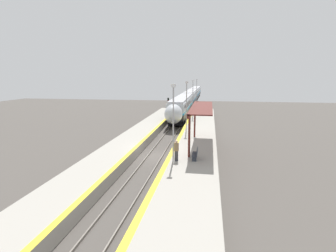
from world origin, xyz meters
TOP-DOWN VIEW (x-y plane):
  - ground_plane at (0.00, 0.00)m, footprint 120.00×120.00m
  - rail_left at (-0.72, 0.00)m, footprint 0.08×90.00m
  - rail_right at (0.72, 0.00)m, footprint 0.08×90.00m
  - train at (0.00, 45.91)m, footprint 2.74×69.50m
  - platform_right at (3.81, 0.00)m, footprint 4.28×64.00m
  - platform_left at (-3.46, 0.00)m, footprint 3.58×64.00m
  - platform_bench at (4.14, -3.15)m, footprint 0.44×1.60m
  - person_waiting at (2.59, -3.81)m, footprint 0.36×0.23m
  - railway_signal at (-2.18, 21.78)m, footprint 0.28×0.28m
  - lamppost_near at (2.34, -3.86)m, footprint 0.36×0.20m
  - lamppost_mid at (2.34, 7.71)m, footprint 0.36×0.20m
  - lamppost_far at (2.34, 19.28)m, footprint 0.36×0.20m
  - lamppost_farthest at (2.34, 30.85)m, footprint 0.36×0.20m
  - station_canopy at (4.10, 1.34)m, footprint 2.02×10.89m

SIDE VIEW (x-z plane):
  - ground_plane at x=0.00m, z-range 0.00..0.00m
  - rail_left at x=-0.72m, z-range 0.00..0.15m
  - rail_right at x=0.72m, z-range 0.00..0.15m
  - platform_right at x=3.81m, z-range 0.00..0.95m
  - platform_left at x=-3.46m, z-range 0.00..0.95m
  - platform_bench at x=4.14m, z-range 0.97..1.86m
  - person_waiting at x=2.59m, z-range 0.98..2.73m
  - train at x=0.00m, z-range 0.29..4.28m
  - railway_signal at x=-2.18m, z-range 0.47..4.47m
  - lamppost_near at x=2.34m, z-range 1.34..7.58m
  - lamppost_mid at x=2.34m, z-range 1.34..7.58m
  - lamppost_far at x=2.34m, z-range 1.34..7.58m
  - lamppost_farthest at x=2.34m, z-range 1.34..7.58m
  - station_canopy at x=4.10m, z-range 2.64..6.57m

